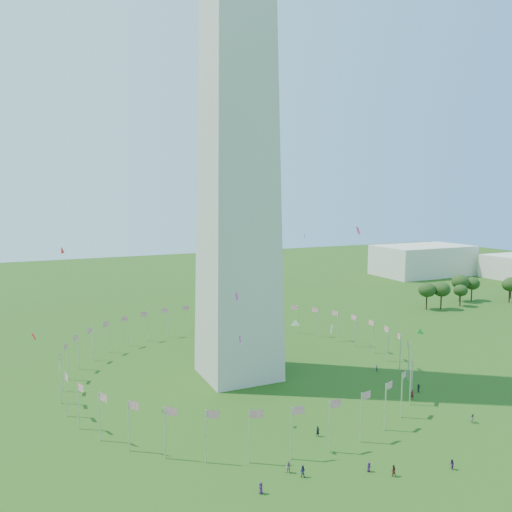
% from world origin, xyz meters
% --- Properties ---
extents(ground, '(600.00, 600.00, 0.00)m').
position_xyz_m(ground, '(0.00, 0.00, 0.00)').
color(ground, '#1D420F').
rests_on(ground, ground).
extents(washington_monument, '(16.80, 16.80, 169.00)m').
position_xyz_m(washington_monument, '(0.00, 50.00, 84.50)').
color(washington_monument, beige).
rests_on(washington_monument, ground).
extents(flag_ring, '(80.24, 80.24, 9.00)m').
position_xyz_m(flag_ring, '(-0.00, 50.00, 4.50)').
color(flag_ring, silver).
rests_on(flag_ring, ground).
extents(gov_building_east_a, '(50.00, 30.00, 16.00)m').
position_xyz_m(gov_building_east_a, '(150.00, 150.00, 8.00)').
color(gov_building_east_a, beige).
rests_on(gov_building_east_a, ground).
extents(crowd, '(95.21, 76.09, 1.94)m').
position_xyz_m(crowd, '(9.75, -1.37, 0.89)').
color(crowd, '#371B51').
rests_on(crowd, ground).
extents(kites_aloft, '(103.90, 69.79, 41.67)m').
position_xyz_m(kites_aloft, '(9.13, 25.61, 21.58)').
color(kites_aloft, white).
rests_on(kites_aloft, ground).
extents(tree_line_east, '(53.21, 16.01, 10.86)m').
position_xyz_m(tree_line_east, '(112.87, 85.40, 4.92)').
color(tree_line_east, '#264517').
rests_on(tree_line_east, ground).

